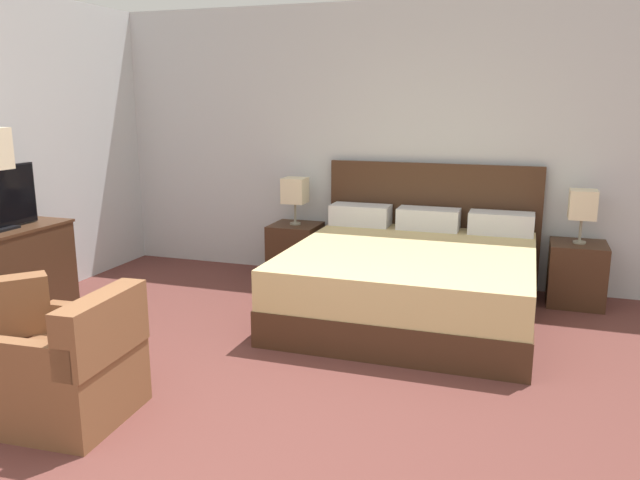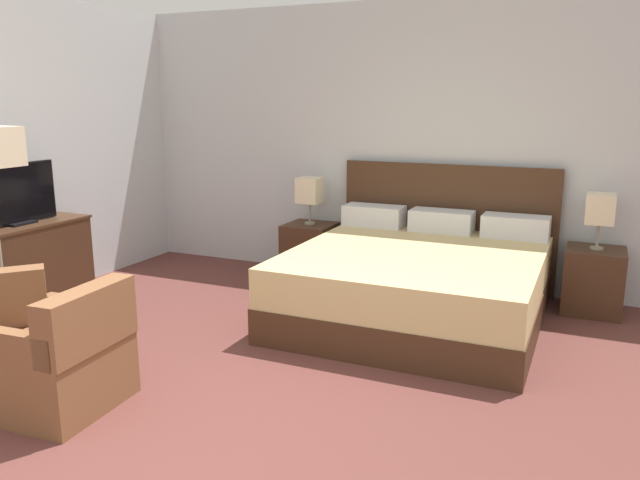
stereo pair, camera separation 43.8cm
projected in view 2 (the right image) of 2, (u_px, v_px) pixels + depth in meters
ground_plane at (150, 474)px, 3.06m from camera, size 11.38×11.38×0.00m
wall_back at (393, 145)px, 6.17m from camera, size 6.75×0.06×2.73m
bed at (418, 280)px, 5.21m from camera, size 2.05×2.12×1.20m
nightstand_left at (310, 251)px, 6.41m from camera, size 0.48×0.48×0.56m
nightstand_right at (593, 281)px, 5.35m from camera, size 0.48×0.48×0.56m
table_lamp_left at (310, 191)px, 6.28m from camera, size 0.23×0.23×0.47m
table_lamp_right at (600, 210)px, 5.21m from camera, size 0.23×0.23×0.47m
dresser at (21, 268)px, 5.28m from camera, size 0.47×1.23×0.78m
tv at (16, 195)px, 5.17m from camera, size 0.18×0.77×0.51m
armchair_companion at (60, 362)px, 3.68m from camera, size 0.73×0.72×0.76m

